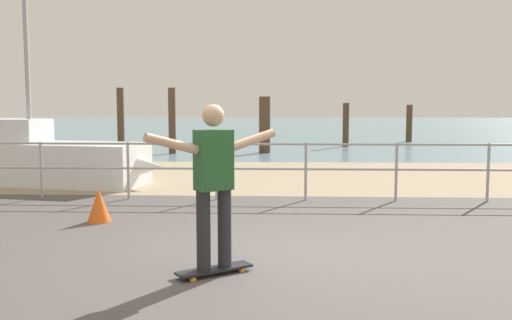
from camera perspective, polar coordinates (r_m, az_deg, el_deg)
ground_plane at (r=5.58m, az=1.82°, el=-12.44°), size 24.00×10.00×0.04m
beach_strip at (r=13.41m, az=2.20°, el=-1.66°), size 24.00×6.00×0.04m
sea_surface at (r=41.33m, az=2.38°, el=3.41°), size 72.00×50.00×0.04m
railing_fence at (r=10.02m, az=-4.05°, el=-0.20°), size 12.77×0.05×1.05m
sailboat at (r=12.75m, az=-20.19°, el=-0.02°), size 5.06×2.19×5.73m
skateboard at (r=5.80m, az=-4.24°, el=-11.04°), size 0.77×0.62×0.08m
skateboarder at (r=5.60m, az=-4.32°, el=-1.69°), size 1.24×0.90×1.65m
groyne_post_0 at (r=24.71m, az=-13.58°, el=4.39°), size 0.30×0.30×2.38m
groyne_post_1 at (r=19.32m, az=-8.52°, el=3.93°), size 0.25×0.25×2.25m
groyne_post_2 at (r=19.45m, az=0.89°, el=3.57°), size 0.39×0.39×1.96m
groyne_post_3 at (r=22.57m, az=9.10°, el=3.53°), size 0.25×0.25×1.74m
groyne_post_4 at (r=25.93m, az=15.28°, el=3.60°), size 0.26×0.26×1.66m
traffic_cone at (r=8.50m, az=-15.65°, el=-4.54°), size 0.36×0.36×0.50m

